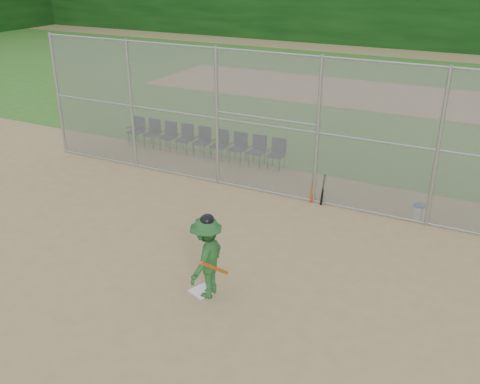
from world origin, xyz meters
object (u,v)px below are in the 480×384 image
at_px(home_plate, 202,291).
at_px(chair_0, 136,131).
at_px(batter_at_plate, 207,257).
at_px(water_cooler, 419,211).

bearing_deg(home_plate, chair_0, 134.56).
relative_size(batter_at_plate, water_cooler, 4.46).
height_order(home_plate, water_cooler, water_cooler).
bearing_deg(home_plate, water_cooler, 58.24).
xyz_separation_m(batter_at_plate, water_cooler, (3.17, 5.38, -0.66)).
height_order(water_cooler, chair_0, chair_0).
bearing_deg(batter_at_plate, chair_0, 135.03).
bearing_deg(home_plate, batter_at_plate, -12.19).
relative_size(water_cooler, chair_0, 0.42).
distance_m(water_cooler, chair_0, 10.25).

